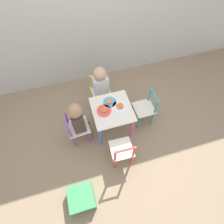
{
  "coord_description": "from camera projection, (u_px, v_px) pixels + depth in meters",
  "views": [
    {
      "loc": [
        -0.33,
        -1.12,
        2.25
      ],
      "look_at": [
        0.0,
        0.0,
        0.4
      ],
      "focal_mm": 28.0,
      "sensor_mm": 36.0,
      "label": 1
    }
  ],
  "objects": [
    {
      "name": "ground_plane",
      "position": [
        112.0,
        127.0,
        2.52
      ],
      "size": [
        6.0,
        6.0,
        0.0
      ],
      "primitive_type": "plane",
      "color": "#8C755B"
    },
    {
      "name": "kids_table",
      "position": [
        112.0,
        113.0,
        2.2
      ],
      "size": [
        0.48,
        0.48,
        0.47
      ],
      "color": "silver",
      "rests_on": "ground_plane"
    },
    {
      "name": "chair_yellow",
      "position": [
        100.0,
        91.0,
        2.54
      ],
      "size": [
        0.28,
        0.28,
        0.54
      ],
      "rotation": [
        0.0,
        0.0,
        0.08
      ],
      "color": "silver",
      "rests_on": "ground_plane"
    },
    {
      "name": "chair_purple",
      "position": [
        77.0,
        128.0,
        2.21
      ],
      "size": [
        0.27,
        0.27,
        0.54
      ],
      "rotation": [
        0.0,
        0.0,
        -4.66
      ],
      "color": "silver",
      "rests_on": "ground_plane"
    },
    {
      "name": "chair_teal",
      "position": [
        145.0,
        109.0,
        2.37
      ],
      "size": [
        0.26,
        0.26,
        0.54
      ],
      "rotation": [
        0.0,
        0.0,
        -1.55
      ],
      "color": "silver",
      "rests_on": "ground_plane"
    },
    {
      "name": "chair_red",
      "position": [
        122.0,
        151.0,
        2.05
      ],
      "size": [
        0.27,
        0.27,
        0.54
      ],
      "rotation": [
        0.0,
        0.0,
        -3.18
      ],
      "color": "silver",
      "rests_on": "ground_plane"
    },
    {
      "name": "child_back",
      "position": [
        101.0,
        86.0,
        2.34
      ],
      "size": [
        0.21,
        0.22,
        0.75
      ],
      "rotation": [
        0.0,
        0.0,
        0.08
      ],
      "color": "#38383D",
      "rests_on": "ground_plane"
    },
    {
      "name": "child_left",
      "position": [
        79.0,
        120.0,
        2.07
      ],
      "size": [
        0.22,
        0.21,
        0.74
      ],
      "rotation": [
        0.0,
        0.0,
        -4.66
      ],
      "color": "#7A6B5B",
      "rests_on": "ground_plane"
    },
    {
      "name": "plate_back",
      "position": [
        110.0,
        102.0,
        2.17
      ],
      "size": [
        0.17,
        0.17,
        0.03
      ],
      "color": "#4C9EE0",
      "rests_on": "kids_table"
    },
    {
      "name": "plate_left",
      "position": [
        104.0,
        110.0,
        2.1
      ],
      "size": [
        0.18,
        0.18,
        0.03
      ],
      "color": "#E54C47",
      "rests_on": "kids_table"
    },
    {
      "name": "plate_right",
      "position": [
        120.0,
        107.0,
        2.13
      ],
      "size": [
        0.19,
        0.19,
        0.03
      ],
      "color": "white",
      "rests_on": "kids_table"
    },
    {
      "name": "storage_bin",
      "position": [
        82.0,
        198.0,
        1.95
      ],
      "size": [
        0.28,
        0.27,
        0.18
      ],
      "color": "#3D8E56",
      "rests_on": "ground_plane"
    }
  ]
}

